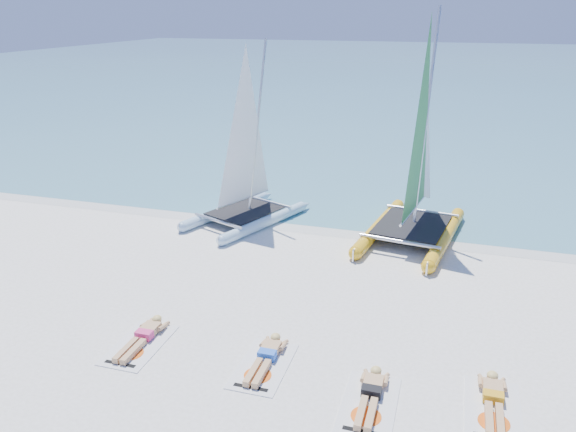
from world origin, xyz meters
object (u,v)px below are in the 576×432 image
catamaran_yellow (420,165)px  towel_d (493,410)px  towel_a (139,345)px  towel_b (263,366)px  sunbather_b (266,356)px  sunbather_c (371,393)px  towel_c (369,404)px  catamaran_blue (246,169)px  sunbather_d (493,399)px  sunbather_a (143,336)px

catamaran_yellow → towel_d: bearing=-67.2°
towel_a → towel_b: size_ratio=1.00×
sunbather_b → sunbather_c: same height
catamaran_yellow → towel_c: (-0.08, -8.98, -2.27)m
catamaran_blue → towel_d: size_ratio=3.36×
towel_a → sunbather_d: sunbather_d is taller
catamaran_blue → towel_d: (7.80, -7.93, -1.85)m
towel_c → sunbather_b: bearing=161.5°
sunbather_c → sunbather_d: size_ratio=1.00×
towel_a → sunbather_d: size_ratio=1.07×
towel_a → towel_d: (7.33, -0.02, 0.00)m
catamaran_yellow → sunbather_c: 9.05m
towel_c → sunbather_d: sunbather_d is taller
towel_a → sunbather_b: size_ratio=1.07×
towel_b → towel_c: (2.27, -0.57, 0.00)m
catamaran_yellow → sunbather_a: (-5.21, -8.27, -2.16)m
sunbather_a → towel_b: (2.85, -0.14, -0.11)m
sunbather_c → towel_b: bearing=170.5°
towel_a → catamaran_yellow: bearing=58.4°
towel_a → sunbather_b: 2.87m
sunbather_b → towel_d: bearing=-3.4°
sunbather_c → sunbather_d: bearing=12.7°
sunbather_a → towel_c: size_ratio=0.93×
towel_a → towel_c: size_ratio=1.00×
towel_d → sunbather_d: sunbather_d is taller
catamaran_yellow → towel_a: catamaran_yellow is taller
sunbather_b → towel_d: sunbather_b is taller
towel_b → sunbather_b: 0.22m
sunbather_b → catamaran_blue: bearing=113.5°
catamaran_blue → towel_d: bearing=-23.5°
catamaran_yellow → sunbather_b: (-2.35, -8.22, -2.16)m
sunbather_c → sunbather_b: bearing=165.9°
sunbather_d → towel_a: bearing=-178.6°
towel_c → sunbather_d: 2.31m
catamaran_blue → catamaran_yellow: (5.68, 0.56, 0.42)m
catamaran_blue → towel_b: 8.73m
towel_d → sunbather_c: bearing=-172.1°
sunbather_b → towel_b: bearing=-90.0°
towel_a → towel_b: (2.85, 0.06, 0.00)m
sunbather_b → catamaran_yellow: bearing=74.0°
towel_b → sunbather_b: bearing=90.0°
sunbather_a → towel_b: bearing=-2.7°
sunbather_d → towel_d: bearing=-90.0°
sunbather_b → towel_c: (2.27, -0.76, -0.11)m
sunbather_c → sunbather_d: same height
catamaran_yellow → towel_c: bearing=-81.8°
towel_b → sunbather_d: sunbather_d is taller
towel_b → sunbather_c: sunbather_c is taller
towel_a → sunbather_c: sunbather_c is taller
sunbather_a → catamaran_blue: bearing=93.5°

